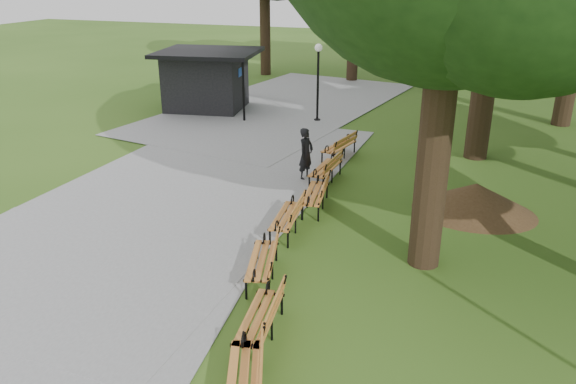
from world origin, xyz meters
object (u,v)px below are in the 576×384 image
(kiosk, at_px, (206,80))
(bench_6, at_px, (339,146))
(lamp_post, at_px, (318,66))
(bench_4, at_px, (315,194))
(bench_1, at_px, (260,318))
(person, at_px, (306,154))
(bench_2, at_px, (262,261))
(dirt_mound, at_px, (475,198))
(bench_5, at_px, (325,168))
(bench_3, at_px, (287,216))
(bench_0, at_px, (244,379))

(kiosk, height_order, bench_6, kiosk)
(lamp_post, bearing_deg, bench_4, -73.80)
(bench_6, bearing_deg, bench_1, 18.73)
(person, relative_size, bench_2, 0.87)
(lamp_post, height_order, bench_1, lamp_post)
(dirt_mound, xyz_separation_m, bench_4, (-4.16, -1.21, 0.02))
(bench_1, bearing_deg, bench_6, 179.56)
(person, distance_m, bench_5, 0.75)
(kiosk, xyz_separation_m, bench_4, (8.16, -9.54, -0.93))
(bench_2, distance_m, bench_3, 2.33)
(bench_0, relative_size, bench_6, 1.00)
(lamp_post, distance_m, bench_0, 17.16)
(dirt_mound, bearing_deg, kiosk, 145.94)
(kiosk, distance_m, bench_1, 17.91)
(bench_0, relative_size, bench_5, 1.00)
(bench_4, height_order, bench_5, same)
(person, height_order, bench_2, person)
(dirt_mound, distance_m, bench_3, 5.25)
(person, height_order, bench_0, person)
(dirt_mound, distance_m, bench_1, 7.93)
(bench_0, relative_size, bench_4, 1.00)
(bench_5, bearing_deg, person, -90.00)
(bench_3, bearing_deg, bench_0, 7.39)
(bench_1, bearing_deg, bench_2, -166.65)
(bench_5, xyz_separation_m, bench_6, (-0.18, 2.35, 0.00))
(bench_0, distance_m, bench_5, 9.72)
(bench_0, bearing_deg, bench_6, 167.39)
(person, bearing_deg, bench_2, -155.04)
(dirt_mound, bearing_deg, bench_1, -115.37)
(bench_6, bearing_deg, person, 0.46)
(lamp_post, xyz_separation_m, bench_3, (2.42, -10.80, -1.91))
(person, distance_m, bench_2, 6.23)
(lamp_post, distance_m, bench_3, 11.23)
(kiosk, height_order, lamp_post, lamp_post)
(kiosk, bearing_deg, dirt_mound, -43.05)
(bench_5, bearing_deg, bench_3, 4.60)
(kiosk, bearing_deg, bench_6, -42.49)
(bench_1, relative_size, bench_5, 1.00)
(kiosk, xyz_separation_m, bench_6, (7.68, -5.08, -0.93))
(person, xyz_separation_m, kiosk, (-7.21, 7.39, 0.55))
(dirt_mound, height_order, bench_6, bench_6)
(lamp_post, bearing_deg, bench_3, -77.35)
(bench_1, distance_m, bench_5, 8.13)
(bench_0, distance_m, bench_6, 12.08)
(dirt_mound, bearing_deg, bench_4, -163.85)
(bench_5, distance_m, bench_6, 2.36)
(bench_4, distance_m, bench_5, 2.13)
(bench_2, relative_size, bench_5, 1.00)
(bench_3, distance_m, bench_5, 3.79)
(dirt_mound, xyz_separation_m, bench_1, (-3.40, -7.16, 0.02))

